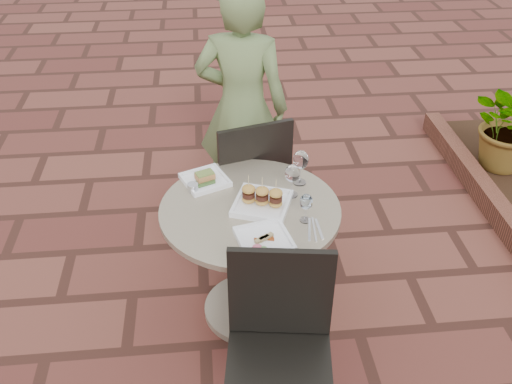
{
  "coord_description": "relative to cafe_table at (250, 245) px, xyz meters",
  "views": [
    {
      "loc": [
        -0.35,
        -2.45,
        2.41
      ],
      "look_at": [
        -0.13,
        -0.19,
        0.82
      ],
      "focal_mm": 40.0,
      "sensor_mm": 36.0,
      "label": 1
    }
  ],
  "objects": [
    {
      "name": "ground",
      "position": [
        0.16,
        0.19,
        -0.48
      ],
      "size": [
        60.0,
        60.0,
        0.0
      ],
      "primitive_type": "plane",
      "color": "brown",
      "rests_on": "ground"
    },
    {
      "name": "wine_glass_far",
      "position": [
        0.28,
        0.19,
        0.38
      ],
      "size": [
        0.08,
        0.08,
        0.19
      ],
      "color": "white",
      "rests_on": "cafe_table"
    },
    {
      "name": "wine_glass_mid",
      "position": [
        0.22,
        0.08,
        0.37
      ],
      "size": [
        0.08,
        0.08,
        0.18
      ],
      "color": "white",
      "rests_on": "cafe_table"
    },
    {
      "name": "potted_plant_a",
      "position": [
        2.05,
        1.27,
        -0.07
      ],
      "size": [
        0.71,
        0.64,
        0.7
      ],
      "primitive_type": "imported",
      "rotation": [
        0.0,
        0.0,
        0.15
      ],
      "color": "#33662D",
      "rests_on": "mulch_bed"
    },
    {
      "name": "plate_salmon",
      "position": [
        -0.21,
        0.24,
        0.26
      ],
      "size": [
        0.28,
        0.28,
        0.06
      ],
      "rotation": [
        0.0,
        0.0,
        0.4
      ],
      "color": "white",
      "rests_on": "cafe_table"
    },
    {
      "name": "wine_glass_right",
      "position": [
        0.25,
        -0.13,
        0.35
      ],
      "size": [
        0.06,
        0.06,
        0.15
      ],
      "color": "white",
      "rests_on": "cafe_table"
    },
    {
      "name": "plate_tuna",
      "position": [
        0.04,
        -0.27,
        0.26
      ],
      "size": [
        0.28,
        0.28,
        0.03
      ],
      "rotation": [
        0.0,
        0.0,
        0.22
      ],
      "color": "white",
      "rests_on": "cafe_table"
    },
    {
      "name": "chair_near",
      "position": [
        0.06,
        -0.67,
        0.07
      ],
      "size": [
        0.5,
        0.5,
        0.93
      ],
      "rotation": [
        0.0,
        0.0,
        -0.14
      ],
      "color": "black",
      "rests_on": "ground"
    },
    {
      "name": "chair_far",
      "position": [
        0.05,
        0.57,
        0.07
      ],
      "size": [
        0.54,
        0.54,
        0.93
      ],
      "rotation": [
        0.0,
        0.0,
        3.41
      ],
      "color": "black",
      "rests_on": "ground"
    },
    {
      "name": "steel_ramekin",
      "position": [
        -0.28,
        0.17,
        0.27
      ],
      "size": [
        0.07,
        0.07,
        0.04
      ],
      "primitive_type": "cylinder",
      "rotation": [
        0.0,
        0.0,
        -0.37
      ],
      "color": "silver",
      "rests_on": "cafe_table"
    },
    {
      "name": "cafe_table",
      "position": [
        0.0,
        0.0,
        0.0
      ],
      "size": [
        0.9,
        0.9,
        0.73
      ],
      "color": "gray",
      "rests_on": "ground"
    },
    {
      "name": "diner",
      "position": [
        0.04,
        0.94,
        0.31
      ],
      "size": [
        0.66,
        0.51,
        1.6
      ],
      "primitive_type": "imported",
      "rotation": [
        0.0,
        0.0,
        2.9
      ],
      "color": "#5D723E",
      "rests_on": "ground"
    },
    {
      "name": "plate_sliders",
      "position": [
        0.06,
        0.0,
        0.28
      ],
      "size": [
        0.34,
        0.34,
        0.17
      ],
      "rotation": [
        0.0,
        0.0,
        -0.35
      ],
      "color": "white",
      "rests_on": "cafe_table"
    },
    {
      "name": "planter_curb",
      "position": [
        1.76,
        0.49,
        -0.41
      ],
      "size": [
        0.12,
        3.0,
        0.15
      ],
      "primitive_type": "cube",
      "color": "brown",
      "rests_on": "ground"
    },
    {
      "name": "cutlery_set",
      "position": [
        0.29,
        -0.2,
        0.25
      ],
      "size": [
        0.09,
        0.19,
        0.0
      ],
      "primitive_type": null,
      "rotation": [
        0.0,
        0.0,
        -0.04
      ],
      "color": "silver",
      "rests_on": "cafe_table"
    }
  ]
}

